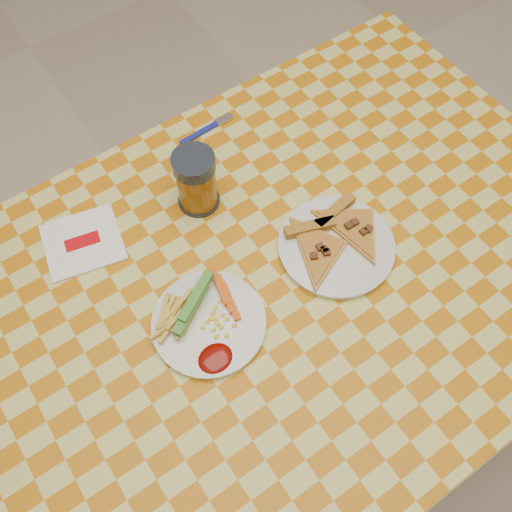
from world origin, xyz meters
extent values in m
plane|color=beige|center=(0.00, 0.00, 0.00)|extent=(8.00, 8.00, 0.00)
cylinder|color=silver|center=(-0.54, 0.34, 0.35)|extent=(0.06, 0.06, 0.71)
cylinder|color=silver|center=(0.54, 0.34, 0.35)|extent=(0.06, 0.06, 0.71)
cube|color=#58321E|center=(0.00, 0.00, 0.73)|extent=(1.20, 0.80, 0.04)
cylinder|color=silver|center=(-0.16, -0.01, 0.76)|extent=(0.22, 0.22, 0.01)
cylinder|color=silver|center=(0.12, -0.01, 0.76)|extent=(0.26, 0.26, 0.01)
cube|color=#0E5910|center=(-0.16, 0.03, 0.79)|extent=(0.11, 0.08, 0.02)
cube|color=#D54F09|center=(-0.11, 0.02, 0.78)|extent=(0.06, 0.09, 0.02)
ellipsoid|color=#6A0702|center=(-0.18, -0.07, 0.77)|extent=(0.06, 0.05, 0.01)
cube|color=#A97E26|center=(0.10, 0.04, 0.78)|extent=(0.10, 0.05, 0.02)
cube|color=#A97E26|center=(0.16, 0.04, 0.78)|extent=(0.10, 0.04, 0.02)
cylinder|color=black|center=(-0.03, 0.23, 0.76)|extent=(0.08, 0.08, 0.01)
cylinder|color=brown|center=(-0.03, 0.23, 0.81)|extent=(0.07, 0.07, 0.11)
cylinder|color=black|center=(-0.03, 0.23, 0.87)|extent=(0.08, 0.08, 0.03)
cube|color=white|center=(-0.27, 0.27, 0.76)|extent=(0.17, 0.16, 0.01)
cube|color=#BB0A0F|center=(-0.27, 0.27, 0.76)|extent=(0.07, 0.04, 0.00)
cube|color=navy|center=(0.05, 0.37, 0.76)|extent=(0.09, 0.02, 0.01)
cube|color=silver|center=(0.12, 0.37, 0.76)|extent=(0.04, 0.02, 0.00)
camera|label=1|loc=(-0.30, -0.36, 1.68)|focal=40.00mm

